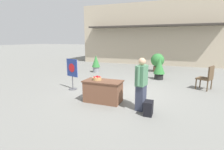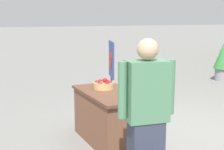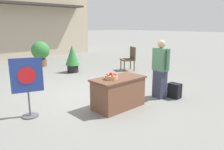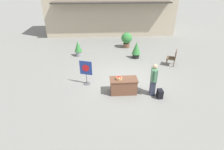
% 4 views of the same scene
% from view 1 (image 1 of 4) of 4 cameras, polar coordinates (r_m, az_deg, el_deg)
% --- Properties ---
extents(ground_plane, '(120.00, 120.00, 0.00)m').
position_cam_1_polar(ground_plane, '(7.24, 2.28, -5.82)').
color(ground_plane, slate).
extents(storefront_building, '(12.49, 4.53, 5.18)m').
position_cam_1_polar(storefront_building, '(17.05, 13.35, 12.74)').
color(storefront_building, '#B7A88E').
rests_on(storefront_building, ground_plane).
extents(display_table, '(1.34, 0.70, 0.76)m').
position_cam_1_polar(display_table, '(6.15, -2.94, -5.28)').
color(display_table, brown).
rests_on(display_table, ground_plane).
extents(apple_basket, '(0.31, 0.31, 0.16)m').
position_cam_1_polar(apple_basket, '(6.13, -4.91, -1.09)').
color(apple_basket, tan).
rests_on(apple_basket, display_table).
extents(person_visitor, '(0.33, 0.60, 1.63)m').
position_cam_1_polar(person_visitor, '(5.39, 9.54, -2.93)').
color(person_visitor, '#33384C').
rests_on(person_visitor, ground_plane).
extents(backpack, '(0.24, 0.34, 0.42)m').
position_cam_1_polar(backpack, '(5.25, 11.81, -10.55)').
color(backpack, black).
rests_on(backpack, ground_plane).
extents(poster_board, '(0.65, 0.36, 1.34)m').
position_cam_1_polar(poster_board, '(7.74, -12.87, 0.82)').
color(poster_board, '#4C4C51').
rests_on(poster_board, ground_plane).
extents(patio_chair, '(0.74, 0.74, 1.06)m').
position_cam_1_polar(patio_chair, '(8.54, 28.63, -0.47)').
color(patio_chair, brown).
rests_on(patio_chair, ground_plane).
extents(potted_plant_far_right, '(0.88, 0.88, 1.24)m').
position_cam_1_polar(potted_plant_far_right, '(12.15, 14.62, 4.38)').
color(potted_plant_far_right, brown).
rests_on(potted_plant_far_right, ground_plane).
extents(potted_plant_near_right, '(0.61, 0.61, 1.19)m').
position_cam_1_polar(potted_plant_near_right, '(9.85, 15.17, 2.31)').
color(potted_plant_near_right, black).
rests_on(potted_plant_near_right, ground_plane).
extents(potted_plant_far_left, '(0.54, 0.54, 1.12)m').
position_cam_1_polar(potted_plant_far_left, '(11.64, -5.25, 3.90)').
color(potted_plant_far_left, gray).
rests_on(potted_plant_far_left, ground_plane).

